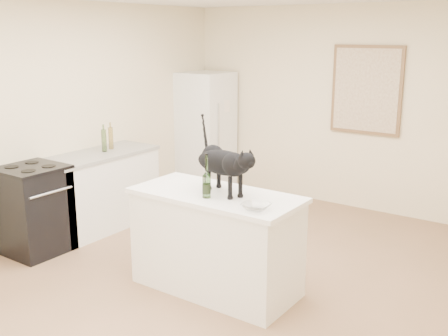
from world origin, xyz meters
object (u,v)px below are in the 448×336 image
stove (34,211)px  fridge (205,131)px  glass_bowl (256,207)px  black_cat (224,166)px  wine_bottle (206,178)px

stove → fridge: 2.98m
fridge → glass_bowl: fridge is taller
stove → fridge: fridge is taller
black_cat → glass_bowl: black_cat is taller
stove → black_cat: (2.10, 0.44, 0.69)m
glass_bowl → fridge: bearing=133.2°
wine_bottle → glass_bowl: 0.53m
fridge → wine_bottle: (2.06, -2.70, 0.22)m
glass_bowl → black_cat: bearing=154.0°
wine_bottle → fridge: bearing=127.4°
fridge → glass_bowl: bearing=-46.8°
black_cat → glass_bowl: (0.48, -0.23, -0.21)m
black_cat → glass_bowl: size_ratio=3.10×
wine_bottle → glass_bowl: size_ratio=1.51×
fridge → glass_bowl: size_ratio=7.70×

